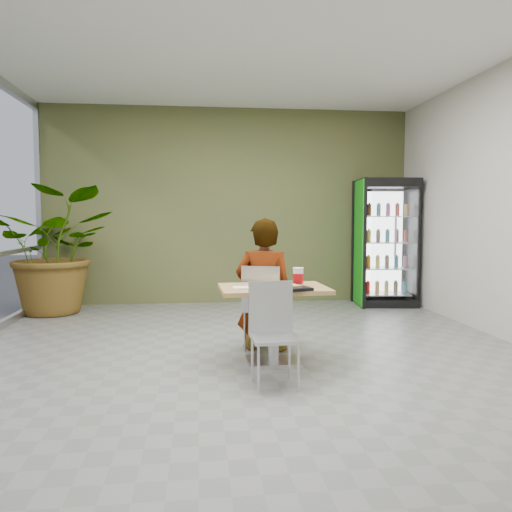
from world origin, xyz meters
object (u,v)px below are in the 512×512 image
object	(u,v)px
dining_table	(273,309)
chair_near	(273,324)
potted_plant	(57,250)
chair_far	(262,301)
seated_woman	(264,298)
beverage_fridge	(386,242)
soda_cup	(298,278)
cafeteria_tray	(281,288)

from	to	relation	value
dining_table	chair_near	world-z (taller)	chair_near
dining_table	potted_plant	bearing A→B (deg)	133.70
chair_far	seated_woman	bearing A→B (deg)	-107.22
dining_table	beverage_fridge	size ratio (longest dim) A/B	0.51
dining_table	chair_far	distance (m)	0.50
soda_cup	potted_plant	world-z (taller)	potted_plant
seated_woman	beverage_fridge	bearing A→B (deg)	-115.49
cafeteria_tray	soda_cup	bearing A→B (deg)	43.93
potted_plant	chair_near	bearing A→B (deg)	-52.27
chair_near	seated_woman	world-z (taller)	seated_woman
chair_far	potted_plant	size ratio (longest dim) A/B	0.49
chair_far	dining_table	bearing A→B (deg)	112.63
seated_woman	soda_cup	bearing A→B (deg)	131.05
dining_table	seated_woman	world-z (taller)	seated_woman
chair_near	soda_cup	xyz separation A→B (m)	(0.33, 0.53, 0.33)
dining_table	chair_near	xyz separation A→B (m)	(-0.09, -0.57, -0.03)
cafeteria_tray	beverage_fridge	distance (m)	3.98
potted_plant	beverage_fridge	bearing A→B (deg)	1.38
chair_far	beverage_fridge	bearing A→B (deg)	-115.37
dining_table	beverage_fridge	bearing A→B (deg)	53.03
dining_table	soda_cup	distance (m)	0.38
dining_table	soda_cup	xyz separation A→B (m)	(0.23, -0.03, 0.30)
seated_woman	potted_plant	size ratio (longest dim) A/B	0.92
dining_table	cafeteria_tray	distance (m)	0.32
soda_cup	beverage_fridge	xyz separation A→B (m)	(2.05, 3.07, 0.17)
chair_far	beverage_fridge	distance (m)	3.49
dining_table	chair_near	distance (m)	0.58
chair_far	soda_cup	bearing A→B (deg)	135.10
soda_cup	beverage_fridge	distance (m)	3.70
cafeteria_tray	potted_plant	xyz separation A→B (m)	(-2.82, 3.15, 0.17)
chair_near	beverage_fridge	world-z (taller)	beverage_fridge
dining_table	seated_woman	size ratio (longest dim) A/B	0.61
dining_table	soda_cup	size ratio (longest dim) A/B	5.69
chair_far	potted_plant	world-z (taller)	potted_plant
chair_near	cafeteria_tray	world-z (taller)	chair_near
soda_cup	chair_far	bearing A→B (deg)	117.90
seated_woman	cafeteria_tray	xyz separation A→B (m)	(0.05, -0.77, 0.21)
chair_far	cafeteria_tray	distance (m)	0.77
chair_far	soda_cup	world-z (taller)	soda_cup
soda_cup	seated_woman	bearing A→B (deg)	113.85
soda_cup	potted_plant	distance (m)	4.23
cafeteria_tray	potted_plant	distance (m)	4.23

